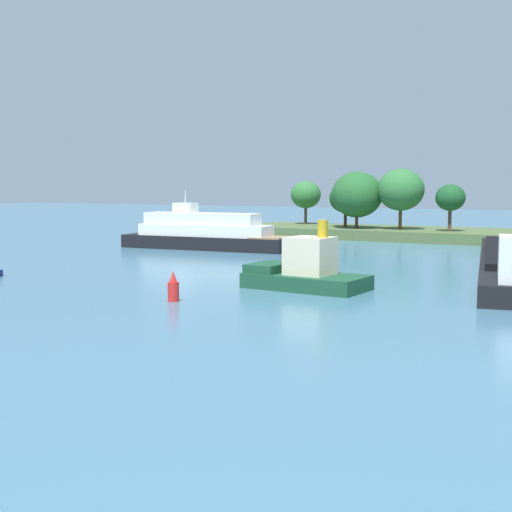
% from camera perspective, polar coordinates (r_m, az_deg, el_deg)
% --- Properties ---
extents(treeline_island, '(75.00, 14.84, 9.39)m').
position_cam_1_polar(treeline_island, '(92.63, 19.05, 2.87)').
color(treeline_island, '#4C6038').
rests_on(treeline_island, ground).
extents(cargo_barge, '(12.31, 39.15, 5.95)m').
position_cam_1_polar(cargo_barge, '(60.74, 20.45, -0.35)').
color(cargo_barge, black).
rests_on(cargo_barge, ground).
extents(white_riverboat, '(20.22, 5.85, 6.59)m').
position_cam_1_polar(white_riverboat, '(77.89, -4.29, 1.88)').
color(white_riverboat, black).
rests_on(white_riverboat, ground).
extents(tugboat, '(8.72, 4.82, 4.83)m').
position_cam_1_polar(tugboat, '(47.95, 4.03, -1.27)').
color(tugboat, '#19472D').
rests_on(tugboat, ground).
extents(channel_buoy_red, '(0.70, 0.70, 1.90)m').
position_cam_1_polar(channel_buoy_red, '(43.00, -6.86, -2.67)').
color(channel_buoy_red, red).
rests_on(channel_buoy_red, ground).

